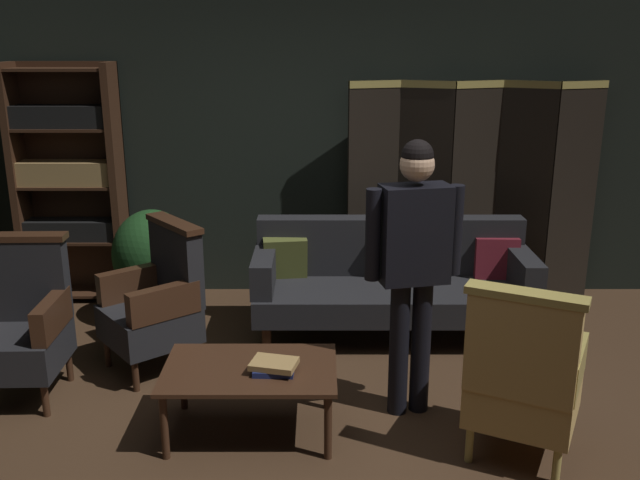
# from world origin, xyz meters

# --- Properties ---
(ground_plane) EXTENTS (10.00, 10.00, 0.00)m
(ground_plane) POSITION_xyz_m (0.00, 0.00, 0.00)
(ground_plane) COLOR #3D2819
(back_wall) EXTENTS (7.20, 0.10, 2.80)m
(back_wall) POSITION_xyz_m (0.00, 2.45, 1.40)
(back_wall) COLOR black
(back_wall) RESTS_ON ground_plane
(folding_screen) EXTENTS (2.16, 0.24, 1.90)m
(folding_screen) POSITION_xyz_m (1.31, 2.20, 0.99)
(folding_screen) COLOR black
(folding_screen) RESTS_ON ground_plane
(bookshelf) EXTENTS (0.90, 0.32, 2.05)m
(bookshelf) POSITION_xyz_m (-2.15, 2.19, 1.07)
(bookshelf) COLOR #382114
(bookshelf) RESTS_ON ground_plane
(velvet_couch) EXTENTS (2.12, 0.78, 0.88)m
(velvet_couch) POSITION_xyz_m (0.55, 1.45, 0.45)
(velvet_couch) COLOR #382114
(velvet_couch) RESTS_ON ground_plane
(coffee_table) EXTENTS (1.00, 0.64, 0.42)m
(coffee_table) POSITION_xyz_m (-0.41, 0.00, 0.37)
(coffee_table) COLOR #382114
(coffee_table) RESTS_ON ground_plane
(armchair_gilt_accent) EXTENTS (0.77, 0.77, 1.04)m
(armchair_gilt_accent) POSITION_xyz_m (1.09, -0.25, 0.49)
(armchair_gilt_accent) COLOR tan
(armchair_gilt_accent) RESTS_ON ground_plane
(armchair_wing_left) EXTENTS (0.81, 0.81, 1.04)m
(armchair_wing_left) POSITION_xyz_m (-1.14, 0.86, 0.49)
(armchair_wing_left) COLOR #382114
(armchair_wing_left) RESTS_ON ground_plane
(armchair_wing_right) EXTENTS (0.60, 0.59, 1.04)m
(armchair_wing_right) POSITION_xyz_m (-1.93, 0.47, 0.49)
(armchair_wing_right) COLOR #382114
(armchair_wing_right) RESTS_ON ground_plane
(standing_figure) EXTENTS (0.58, 0.29, 1.70)m
(standing_figure) POSITION_xyz_m (0.54, 0.25, 1.03)
(standing_figure) COLOR black
(standing_figure) RESTS_ON ground_plane
(potted_plant) EXTENTS (0.64, 0.64, 0.93)m
(potted_plant) POSITION_xyz_m (-1.35, 1.68, 0.54)
(potted_plant) COLOR brown
(potted_plant) RESTS_ON ground_plane
(book_navy_cloth) EXTENTS (0.24, 0.18, 0.03)m
(book_navy_cloth) POSITION_xyz_m (-0.27, -0.06, 0.44)
(book_navy_cloth) COLOR navy
(book_navy_cloth) RESTS_ON coffee_table
(book_tan_leather) EXTENTS (0.29, 0.24, 0.03)m
(book_tan_leather) POSITION_xyz_m (-0.27, -0.06, 0.47)
(book_tan_leather) COLOR #9E7A47
(book_tan_leather) RESTS_ON book_navy_cloth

